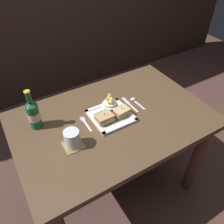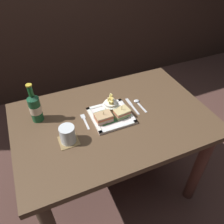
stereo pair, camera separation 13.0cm
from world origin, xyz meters
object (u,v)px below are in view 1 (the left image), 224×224
at_px(dining_table, 113,133).
at_px(sandwich_half_right, 121,112).
at_px(fries_cup, 110,105).
at_px(square_plate, 111,116).
at_px(fork, 86,123).
at_px(spoon, 135,101).
at_px(knife, 129,104).
at_px(beer_bottle, 33,114).
at_px(sandwich_half_left, 105,118).
at_px(water_glass, 72,139).

xyz_separation_m(dining_table, sandwich_half_right, (0.05, -0.01, 0.16)).
bearing_deg(fries_cup, square_plate, -111.01).
relative_size(fork, spoon, 1.01).
bearing_deg(sandwich_half_right, dining_table, 167.89).
bearing_deg(fork, sandwich_half_right, -13.61).
bearing_deg(square_plate, sandwich_half_right, -23.12).
distance_m(square_plate, knife, 0.16).
distance_m(dining_table, beer_bottle, 0.49).
relative_size(square_plate, fries_cup, 2.20).
bearing_deg(spoon, sandwich_half_right, -153.89).
relative_size(square_plate, fork, 1.73).
distance_m(fork, knife, 0.31).
height_order(dining_table, sandwich_half_right, sandwich_half_right).
height_order(dining_table, fries_cup, fries_cup).
bearing_deg(spoon, sandwich_half_left, -164.47).
relative_size(dining_table, square_plate, 4.93).
height_order(square_plate, water_glass, water_glass).
xyz_separation_m(sandwich_half_left, fork, (-0.10, 0.05, -0.03)).
height_order(sandwich_half_left, knife, sandwich_half_left).
height_order(square_plate, sandwich_half_right, sandwich_half_right).
bearing_deg(square_plate, knife, 15.01).
bearing_deg(sandwich_half_right, sandwich_half_left, -180.00).
bearing_deg(knife, dining_table, -159.91).
bearing_deg(fries_cup, sandwich_half_left, -136.87).
distance_m(square_plate, fries_cup, 0.07).
distance_m(square_plate, water_glass, 0.29).
bearing_deg(sandwich_half_left, dining_table, 9.86).
xyz_separation_m(knife, spoon, (0.05, 0.01, 0.00)).
bearing_deg(knife, sandwich_half_right, -146.80).
bearing_deg(dining_table, beer_bottle, 158.51).
relative_size(water_glass, spoon, 0.72).
distance_m(square_plate, sandwich_half_left, 0.07).
xyz_separation_m(fries_cup, spoon, (0.19, 0.00, -0.05)).
height_order(sandwich_half_right, beer_bottle, beer_bottle).
xyz_separation_m(dining_table, sandwich_half_left, (-0.06, -0.01, 0.16)).
bearing_deg(water_glass, sandwich_half_right, 10.85).
bearing_deg(knife, water_glass, -163.35).
bearing_deg(knife, sandwich_half_left, -162.78).
height_order(fries_cup, spoon, fries_cup).
xyz_separation_m(square_plate, beer_bottle, (-0.40, 0.14, 0.08)).
bearing_deg(beer_bottle, spoon, -9.17).
bearing_deg(beer_bottle, sandwich_half_right, -20.49).
height_order(water_glass, knife, water_glass).
bearing_deg(spoon, knife, -172.66).
distance_m(dining_table, sandwich_half_left, 0.17).
distance_m(square_plate, beer_bottle, 0.43).
distance_m(dining_table, fries_cup, 0.19).
bearing_deg(fries_cup, fork, -173.88).
relative_size(sandwich_half_right, water_glass, 1.01).
xyz_separation_m(beer_bottle, fork, (0.24, -0.12, -0.09)).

